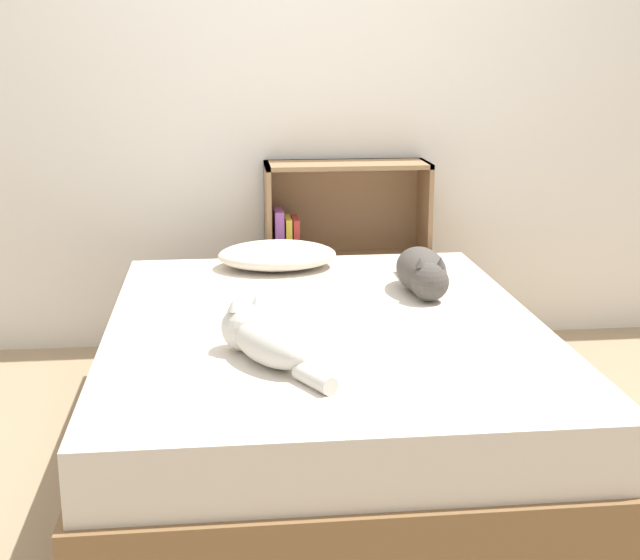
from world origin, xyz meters
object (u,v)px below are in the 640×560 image
object	(u,v)px
cat_light	(263,339)
bookshelf	(340,254)
pillow	(277,255)
bed	(325,391)
cat_dark	(422,272)

from	to	relation	value
cat_light	bookshelf	world-z (taller)	bookshelf
pillow	cat_light	distance (m)	1.08
bed	cat_dark	distance (m)	0.59
bed	cat_dark	world-z (taller)	cat_dark
cat_light	cat_dark	world-z (taller)	cat_light
cat_light	cat_dark	size ratio (longest dim) A/B	0.92
cat_light	cat_dark	xyz separation A→B (m)	(0.61, 0.65, 0.01)
bed	pillow	distance (m)	0.79
cat_dark	bookshelf	size ratio (longest dim) A/B	0.58
cat_light	bookshelf	size ratio (longest dim) A/B	0.54
pillow	bookshelf	distance (m)	0.54
pillow	bookshelf	size ratio (longest dim) A/B	0.55
cat_light	bookshelf	xyz separation A→B (m)	(0.42, 1.50, -0.11)
bookshelf	cat_light	bearing A→B (deg)	-105.66
bed	pillow	xyz separation A→B (m)	(-0.11, 0.72, 0.30)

